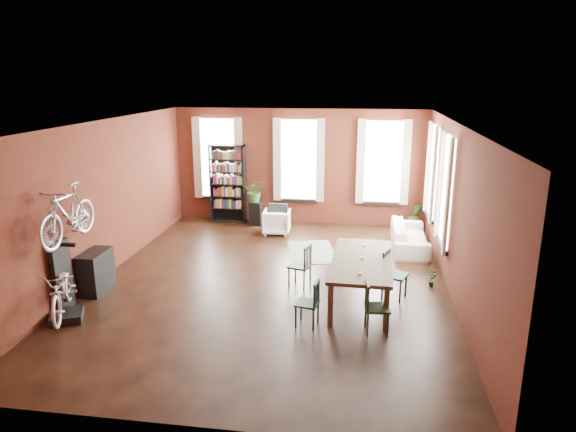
% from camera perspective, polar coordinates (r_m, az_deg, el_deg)
% --- Properties ---
extents(room, '(9.00, 9.04, 3.22)m').
position_cam_1_polar(room, '(10.45, -0.06, 4.72)').
color(room, black).
rests_on(room, ground).
extents(dining_table, '(1.17, 2.43, 0.82)m').
position_cam_1_polar(dining_table, '(9.66, 8.13, -7.04)').
color(dining_table, brown).
rests_on(dining_table, ground).
extents(dining_chair_a, '(0.43, 0.43, 0.81)m').
position_cam_1_polar(dining_chair_a, '(8.67, 2.14, -9.64)').
color(dining_chair_a, '#193736').
rests_on(dining_chair_a, ground).
extents(dining_chair_b, '(0.49, 0.49, 0.86)m').
position_cam_1_polar(dining_chair_b, '(10.19, 1.31, -5.53)').
color(dining_chair_b, '#1F301C').
rests_on(dining_chair_b, ground).
extents(dining_chair_c, '(0.44, 0.44, 0.87)m').
position_cam_1_polar(dining_chair_c, '(8.56, 9.88, -10.00)').
color(dining_chair_c, '#1E2E1B').
rests_on(dining_chair_c, ground).
extents(dining_chair_d, '(0.55, 0.55, 0.92)m').
position_cam_1_polar(dining_chair_d, '(9.86, 11.79, -6.43)').
color(dining_chair_d, '#193838').
rests_on(dining_chair_d, ground).
extents(bookshelf, '(1.00, 0.32, 2.20)m').
position_cam_1_polar(bookshelf, '(14.64, -6.68, 3.58)').
color(bookshelf, black).
rests_on(bookshelf, ground).
extents(white_armchair, '(0.72, 0.68, 0.71)m').
position_cam_1_polar(white_armchair, '(13.57, -1.27, -0.52)').
color(white_armchair, white).
rests_on(white_armchair, ground).
extents(cream_sofa, '(0.61, 2.08, 0.81)m').
position_cam_1_polar(cream_sofa, '(12.73, 13.40, -1.76)').
color(cream_sofa, beige).
rests_on(cream_sofa, ground).
extents(striped_rug, '(1.41, 1.88, 0.01)m').
position_cam_1_polar(striped_rug, '(12.26, 2.69, -4.00)').
color(striped_rug, black).
rests_on(striped_rug, ground).
extents(bike_trainer, '(0.68, 0.68, 0.15)m').
position_cam_1_polar(bike_trainer, '(9.74, -23.37, -10.19)').
color(bike_trainer, black).
rests_on(bike_trainer, ground).
extents(bike_wall_rack, '(0.16, 0.60, 1.30)m').
position_cam_1_polar(bike_wall_rack, '(9.91, -23.79, -6.18)').
color(bike_wall_rack, black).
rests_on(bike_wall_rack, ground).
extents(console_table, '(0.40, 0.80, 0.80)m').
position_cam_1_polar(console_table, '(10.65, -20.58, -5.80)').
color(console_table, black).
rests_on(console_table, ground).
extents(plant_stand, '(0.34, 0.34, 0.65)m').
position_cam_1_polar(plant_stand, '(14.42, -3.59, 0.31)').
color(plant_stand, black).
rests_on(plant_stand, ground).
extents(plant_by_sofa, '(0.47, 0.76, 0.32)m').
position_cam_1_polar(plant_by_sofa, '(14.46, 13.93, -0.77)').
color(plant_by_sofa, '#325D25').
rests_on(plant_by_sofa, ground).
extents(plant_small, '(0.33, 0.43, 0.14)m').
position_cam_1_polar(plant_small, '(10.70, 15.59, -7.18)').
color(plant_small, '#2B4E1F').
rests_on(plant_small, ground).
extents(bicycle_floor, '(0.82, 0.98, 1.59)m').
position_cam_1_polar(bicycle_floor, '(9.39, -24.01, -5.44)').
color(bicycle_floor, beige).
rests_on(bicycle_floor, bike_trainer).
extents(bicycle_hung, '(0.47, 1.00, 1.66)m').
position_cam_1_polar(bicycle_hung, '(9.36, -23.47, 2.15)').
color(bicycle_hung, '#A5A8AD').
rests_on(bicycle_hung, bike_wall_rack).
extents(plant_on_stand, '(0.75, 0.79, 0.50)m').
position_cam_1_polar(plant_on_stand, '(14.28, -3.70, 2.53)').
color(plant_on_stand, '#2F6227').
rests_on(plant_on_stand, plant_stand).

